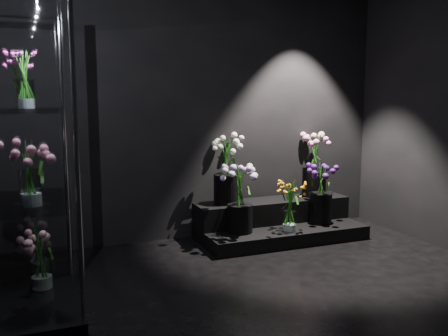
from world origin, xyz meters
TOP-DOWN VIEW (x-y plane):
  - floor at (0.00, 0.00)m, footprint 4.00×4.00m
  - wall_back at (0.00, 2.00)m, footprint 4.00×0.00m
  - display_riser at (0.69, 1.66)m, footprint 1.68×0.75m
  - display_case at (-1.70, 0.60)m, footprint 0.56×0.93m
  - bouquet_orange_bells at (0.67, 1.35)m, footprint 0.33×0.33m
  - bouquet_lilac at (0.20, 1.51)m, footprint 0.44×0.44m
  - bouquet_purple at (1.12, 1.51)m, footprint 0.40×0.40m
  - bouquet_cream_roses at (0.17, 1.79)m, footprint 0.47×0.47m
  - bouquet_pink_roses at (1.20, 1.77)m, footprint 0.38×0.38m
  - bouquet_case_pink at (-1.70, 0.45)m, footprint 0.31×0.31m
  - bouquet_case_magenta at (-1.70, 0.74)m, footprint 0.28×0.28m
  - bouquet_case_base_pink at (-1.66, 0.85)m, footprint 0.41×0.41m

SIDE VIEW (x-z plane):
  - floor at x=0.00m, z-range 0.00..0.00m
  - display_riser at x=0.69m, z-range -0.03..0.34m
  - bouquet_case_base_pink at x=-1.66m, z-range 0.11..0.55m
  - bouquet_orange_bells at x=0.67m, z-range 0.15..0.66m
  - bouquet_purple at x=1.12m, z-range 0.18..0.82m
  - bouquet_lilac at x=0.20m, z-range 0.18..0.84m
  - bouquet_cream_roses at x=0.17m, z-range 0.42..1.10m
  - bouquet_pink_roses at x=1.20m, z-range 0.42..1.11m
  - bouquet_case_pink at x=-1.70m, z-range 0.81..1.21m
  - display_case at x=-1.70m, z-range 0.00..2.04m
  - wall_back at x=0.00m, z-range -0.60..3.40m
  - bouquet_case_magenta at x=-1.70m, z-range 1.40..1.77m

